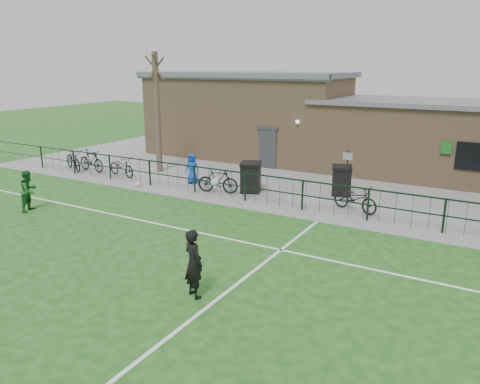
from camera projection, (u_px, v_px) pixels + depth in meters
The scene contains 20 objects.
ground at pixel (140, 288), 11.69m from camera, with size 90.00×90.00×0.00m, color #194E16.
paving_strip at pixel (327, 178), 22.95m from camera, with size 34.00×13.00×0.02m, color gray.
pitch_line_touch at pixel (276, 208), 18.20m from camera, with size 28.00×0.10×0.01m, color white.
pitch_line_mid at pixel (224, 238), 15.03m from camera, with size 28.00×0.10×0.01m, color white.
pitch_line_perp at pixel (206, 308), 10.72m from camera, with size 0.10×16.00×0.01m, color white.
perimeter_fence at pixel (279, 192), 18.21m from camera, with size 28.00×0.10×1.20m, color black.
bare_tree at pixel (157, 113), 23.52m from camera, with size 0.30×0.30×6.00m, color #4A3A2D.
wheelie_bin_left at pixel (251, 178), 20.26m from camera, with size 0.81×0.92×1.22m, color black.
wheelie_bin_right at pixel (341, 181), 19.80m from camera, with size 0.77×0.88×1.17m, color black.
sign_post at pixel (347, 174), 19.22m from camera, with size 0.06×0.06×2.00m, color black.
bicycle_a at pixel (74, 159), 24.47m from camera, with size 0.73×2.10×1.10m, color black.
bicycle_b at pixel (91, 161), 24.11m from camera, with size 0.54×1.90×1.14m, color black.
bicycle_c at pixel (122, 166), 23.11m from camera, with size 0.65×1.87×0.98m, color black.
bicycle_d at pixel (218, 181), 20.09m from camera, with size 0.51×1.80×1.08m, color black.
bicycle_e at pixel (355, 198), 17.60m from camera, with size 0.66×1.89×1.00m, color black.
spectator_child at pixel (192, 169), 21.64m from camera, with size 0.69×0.45×1.41m, color #1244B2.
goalkeeper_kick at pixel (194, 261), 11.11m from camera, with size 1.46×2.87×2.28m.
outfield_player at pixel (29, 191), 17.67m from camera, with size 0.76×0.59×1.56m, color #195A22.
ball_ground at pixel (138, 184), 21.27m from camera, with size 0.22×0.22×0.22m, color white.
clubhouse at pixel (332, 125), 25.30m from camera, with size 24.25×5.40×4.96m.
Camera 1 is at (7.49, -7.95, 5.41)m, focal length 35.00 mm.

